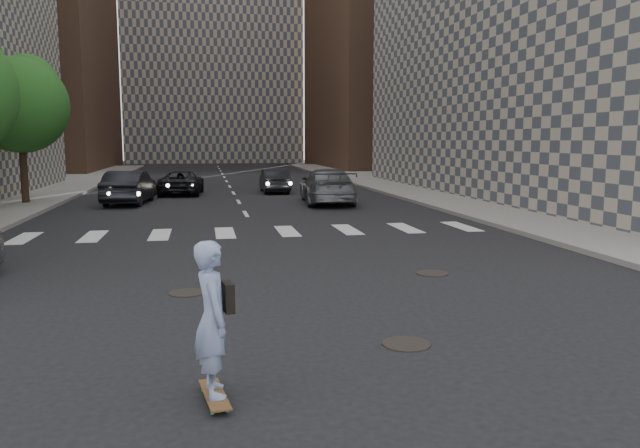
# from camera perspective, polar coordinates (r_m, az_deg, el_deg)

# --- Properties ---
(ground) EXTENTS (160.00, 160.00, 0.00)m
(ground) POSITION_cam_1_polar(r_m,az_deg,el_deg) (11.34, -1.98, -7.34)
(ground) COLOR black
(ground) RESTS_ON ground
(sidewalk_right) EXTENTS (13.00, 80.00, 0.15)m
(sidewalk_right) POSITION_cam_1_polar(r_m,az_deg,el_deg) (34.91, 16.96, 2.67)
(sidewalk_right) COLOR gray
(sidewalk_right) RESTS_ON ground
(tree_c) EXTENTS (4.20, 4.20, 6.60)m
(tree_c) POSITION_cam_1_polar(r_m,az_deg,el_deg) (31.02, -25.63, 10.12)
(tree_c) COLOR #382619
(tree_c) RESTS_ON sidewalk_left
(manhole_a) EXTENTS (0.70, 0.70, 0.02)m
(manhole_a) POSITION_cam_1_polar(r_m,az_deg,el_deg) (9.28, 7.90, -10.81)
(manhole_a) COLOR black
(manhole_a) RESTS_ON ground
(manhole_b) EXTENTS (0.70, 0.70, 0.02)m
(manhole_b) POSITION_cam_1_polar(r_m,az_deg,el_deg) (12.39, -12.07, -6.16)
(manhole_b) COLOR black
(manhole_b) RESTS_ON ground
(manhole_c) EXTENTS (0.70, 0.70, 0.02)m
(manhole_c) POSITION_cam_1_polar(r_m,az_deg,el_deg) (14.06, 10.22, -4.46)
(manhole_c) COLOR black
(manhole_c) RESTS_ON ground
(skateboarder) EXTENTS (0.51, 0.96, 1.85)m
(skateboarder) POSITION_cam_1_polar(r_m,az_deg,el_deg) (7.11, -9.75, -8.52)
(skateboarder) COLOR brown
(skateboarder) RESTS_ON ground
(traffic_car_a) EXTENTS (2.11, 4.82, 1.54)m
(traffic_car_a) POSITION_cam_1_polar(r_m,az_deg,el_deg) (30.04, -17.03, 3.23)
(traffic_car_a) COLOR black
(traffic_car_a) RESTS_ON ground
(traffic_car_b) EXTENTS (2.72, 5.73, 1.61)m
(traffic_car_b) POSITION_cam_1_polar(r_m,az_deg,el_deg) (28.96, 0.68, 3.49)
(traffic_car_b) COLOR #5A5C61
(traffic_car_b) RESTS_ON ground
(traffic_car_c) EXTENTS (2.47, 4.77, 1.28)m
(traffic_car_c) POSITION_cam_1_polar(r_m,az_deg,el_deg) (34.54, -12.55, 3.72)
(traffic_car_c) COLOR black
(traffic_car_c) RESTS_ON ground
(traffic_car_d) EXTENTS (1.92, 4.04, 1.33)m
(traffic_car_d) POSITION_cam_1_polar(r_m,az_deg,el_deg) (31.54, 0.09, 3.58)
(traffic_car_d) COLOR #A2A5A9
(traffic_car_d) RESTS_ON ground
(traffic_car_e) EXTENTS (1.42, 4.02, 1.32)m
(traffic_car_e) POSITION_cam_1_polar(r_m,az_deg,el_deg) (35.12, -4.19, 3.97)
(traffic_car_e) COLOR black
(traffic_car_e) RESTS_ON ground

